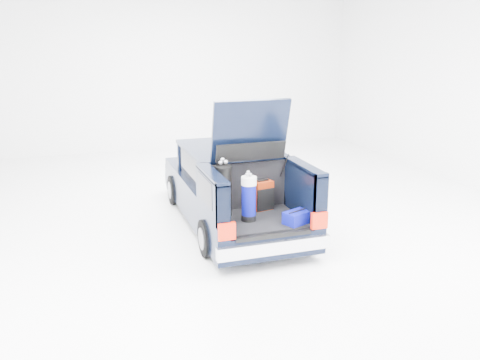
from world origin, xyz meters
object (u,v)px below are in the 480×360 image
object	(u,v)px
blue_golf_bag	(249,198)
blue_duffel	(297,217)
black_golf_bag	(224,190)
red_suitcase	(263,195)
car	(230,187)

from	to	relation	value
blue_golf_bag	blue_duffel	distance (m)	0.81
black_golf_bag	blue_golf_bag	xyz separation A→B (m)	(0.32, -0.32, -0.06)
blue_golf_bag	black_golf_bag	bearing A→B (deg)	133.91
red_suitcase	blue_duffel	distance (m)	0.85
car	red_suitcase	world-z (taller)	car
car	black_golf_bag	xyz separation A→B (m)	(-0.50, -1.29, 0.36)
red_suitcase	black_golf_bag	xyz separation A→B (m)	(-0.72, -0.10, 0.18)
car	red_suitcase	bearing A→B (deg)	-79.76
blue_duffel	red_suitcase	bearing A→B (deg)	87.24
red_suitcase	blue_golf_bag	xyz separation A→B (m)	(-0.40, -0.42, 0.12)
red_suitcase	black_golf_bag	distance (m)	0.75
black_golf_bag	blue_golf_bag	world-z (taller)	black_golf_bag
red_suitcase	blue_golf_bag	world-z (taller)	blue_golf_bag
blue_golf_bag	car	bearing A→B (deg)	82.67
red_suitcase	blue_duffel	bearing A→B (deg)	-82.22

